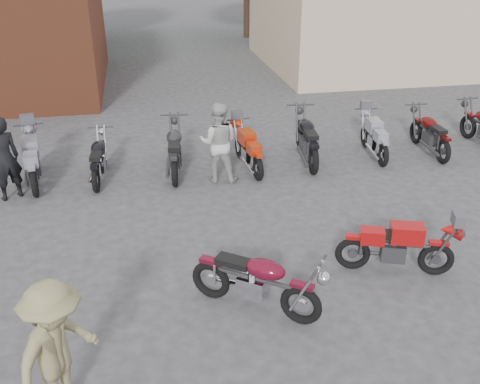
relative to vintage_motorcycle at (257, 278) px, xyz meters
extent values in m
plane|color=#343537|center=(0.40, 0.01, -0.56)|extent=(90.00, 90.00, 0.00)
cube|color=tan|center=(8.90, 15.01, 1.19)|extent=(10.00, 8.00, 3.50)
ellipsoid|color=red|center=(0.15, 0.36, -0.45)|extent=(0.29, 0.29, 0.23)
imported|color=black|center=(-4.18, 4.54, 0.31)|extent=(0.76, 0.69, 1.75)
imported|color=#B0B0AC|center=(0.18, 4.61, 0.31)|extent=(1.00, 0.87, 1.75)
imported|color=olive|center=(-2.51, -1.38, 0.32)|extent=(1.21, 1.31, 1.77)
camera|label=1|loc=(-1.43, -6.08, 4.39)|focal=40.00mm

